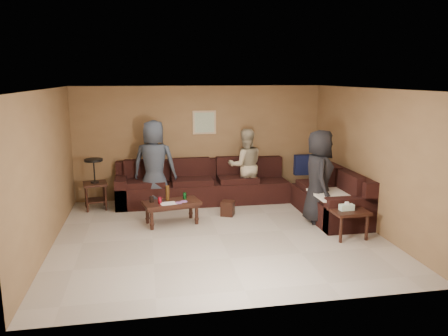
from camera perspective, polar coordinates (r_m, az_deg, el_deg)
name	(u,v)px	position (r m, az deg, el deg)	size (l,w,h in m)	color
room	(218,140)	(7.27, -0.75, 3.68)	(5.60, 5.50, 2.50)	#B6AB9A
sectional_sofa	(245,192)	(9.15, 2.74, -3.16)	(4.65, 2.90, 0.97)	black
coffee_table	(171,205)	(8.17, -6.88, -4.78)	(1.11, 0.71, 0.71)	black
end_table_left	(95,183)	(9.35, -16.51, -1.89)	(0.54, 0.54, 1.05)	black
side_table_right	(349,214)	(7.71, 15.99, -5.78)	(0.62, 0.51, 0.63)	black
waste_bin	(228,208)	(8.65, 0.48, -5.28)	(0.24, 0.24, 0.29)	black
wall_art	(204,122)	(9.71, -2.59, 5.96)	(0.52, 0.04, 0.52)	tan
person_left	(154,164)	(9.13, -9.08, 0.48)	(0.90, 0.58, 1.83)	#313844
person_middle	(246,165)	(9.51, 2.83, 0.34)	(0.78, 0.60, 1.60)	tan
person_right	(319,177)	(8.30, 12.30, -1.10)	(0.85, 0.55, 1.74)	black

